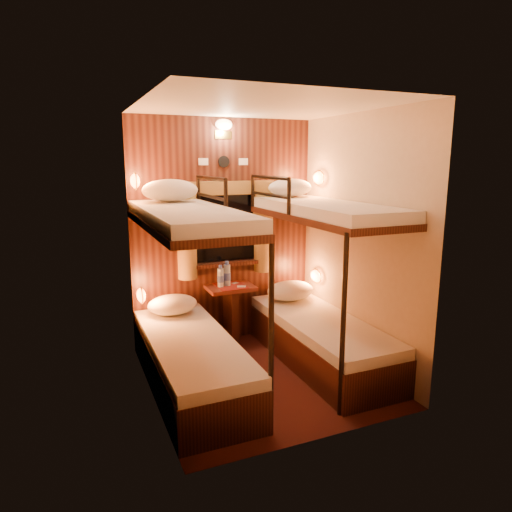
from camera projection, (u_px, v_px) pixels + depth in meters
name	position (u px, v px, depth m)	size (l,w,h in m)	color
floor	(262.00, 376.00, 4.23)	(2.10, 2.10, 0.00)	#3B1810
ceiling	(263.00, 106.00, 3.74)	(2.10, 2.10, 0.00)	silver
wall_back	(224.00, 232.00, 4.93)	(2.40, 2.40, 0.00)	#C6B293
wall_front	(326.00, 277.00, 3.03)	(2.40, 2.40, 0.00)	#C6B293
wall_left	(147.00, 259.00, 3.60)	(2.40, 2.40, 0.00)	#C6B293
wall_right	(358.00, 242.00, 4.36)	(2.40, 2.40, 0.00)	#C6B293
back_panel	(224.00, 233.00, 4.91)	(2.00, 0.03, 2.40)	black
bunk_left	(191.00, 327.00, 3.93)	(0.72, 1.90, 1.82)	black
bunk_right	(321.00, 308.00, 4.42)	(0.72, 1.90, 1.82)	black
window	(225.00, 235.00, 4.89)	(1.00, 0.12, 0.79)	black
curtains	(226.00, 228.00, 4.84)	(1.10, 0.22, 1.00)	olive
back_fixtures	(224.00, 132.00, 4.67)	(0.54, 0.09, 0.48)	black
reading_lamps	(235.00, 233.00, 4.60)	(2.00, 0.20, 1.25)	orange
table	(231.00, 307.00, 4.91)	(0.50, 0.34, 0.66)	#5B1F14
bottle_left	(221.00, 278.00, 4.80)	(0.07, 0.07, 0.24)	#99BFE5
bottle_right	(227.00, 275.00, 4.85)	(0.08, 0.08, 0.27)	#99BFE5
sachet_a	(241.00, 287.00, 4.82)	(0.09, 0.07, 0.01)	silver
sachet_b	(235.00, 283.00, 4.96)	(0.08, 0.06, 0.01)	silver
pillow_lower_left	(173.00, 305.00, 4.54)	(0.50, 0.35, 0.19)	silver
pillow_lower_right	(290.00, 291.00, 5.01)	(0.53, 0.38, 0.21)	silver
pillow_upper_left	(170.00, 190.00, 4.24)	(0.52, 0.37, 0.21)	silver
pillow_upper_right	(290.00, 188.00, 4.82)	(0.48, 0.34, 0.19)	silver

